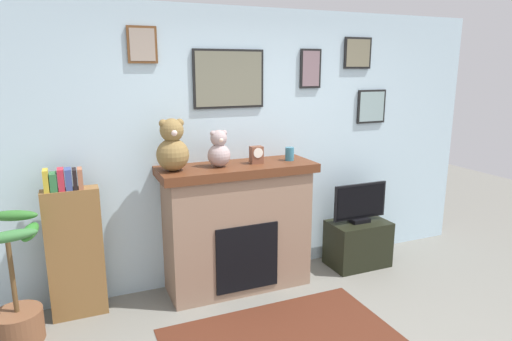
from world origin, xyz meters
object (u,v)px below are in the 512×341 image
(fireplace, at_px, (238,226))
(potted_plant, at_px, (16,300))
(television, at_px, (360,204))
(teddy_bear_tan, at_px, (219,150))
(mantel_clock, at_px, (256,155))
(candle_jar, at_px, (290,154))
(tv_stand, at_px, (358,243))
(bookshelf, at_px, (75,249))
(teddy_bear_grey, at_px, (172,147))

(fireplace, xyz_separation_m, potted_plant, (-1.86, -0.18, -0.26))
(fireplace, distance_m, television, 1.34)
(television, bearing_deg, teddy_bear_tan, 178.57)
(potted_plant, height_order, mantel_clock, mantel_clock)
(candle_jar, height_order, teddy_bear_tan, teddy_bear_tan)
(television, relative_size, teddy_bear_tan, 1.86)
(television, relative_size, candle_jar, 4.84)
(potted_plant, xyz_separation_m, tv_stand, (3.20, 0.13, -0.10))
(bookshelf, distance_m, teddy_bear_grey, 1.16)
(teddy_bear_grey, bearing_deg, mantel_clock, -0.06)
(tv_stand, height_order, television, television)
(potted_plant, distance_m, teddy_bear_grey, 1.66)
(candle_jar, bearing_deg, bookshelf, 178.13)
(mantel_clock, bearing_deg, fireplace, 174.09)
(tv_stand, xyz_separation_m, candle_jar, (-0.81, 0.04, 1.02))
(potted_plant, bearing_deg, bookshelf, 27.38)
(bookshelf, height_order, television, bookshelf)
(potted_plant, distance_m, television, 3.22)
(bookshelf, relative_size, tv_stand, 2.06)
(fireplace, relative_size, bookshelf, 1.12)
(mantel_clock, bearing_deg, teddy_bear_grey, 179.94)
(television, relative_size, teddy_bear_grey, 1.37)
(television, bearing_deg, tv_stand, 90.00)
(television, height_order, mantel_clock, mantel_clock)
(potted_plant, bearing_deg, teddy_bear_grey, 7.35)
(candle_jar, distance_m, teddy_bear_grey, 1.12)
(television, distance_m, teddy_bear_grey, 2.05)
(tv_stand, height_order, mantel_clock, mantel_clock)
(television, distance_m, mantel_clock, 1.30)
(teddy_bear_tan, bearing_deg, fireplace, 5.91)
(tv_stand, height_order, teddy_bear_grey, teddy_bear_grey)
(bookshelf, bearing_deg, teddy_bear_grey, -4.39)
(fireplace, xyz_separation_m, mantel_clock, (0.18, -0.02, 0.67))
(teddy_bear_grey, bearing_deg, fireplace, 1.79)
(teddy_bear_grey, bearing_deg, television, -1.12)
(tv_stand, bearing_deg, teddy_bear_tan, 178.63)
(fireplace, distance_m, potted_plant, 1.89)
(fireplace, bearing_deg, mantel_clock, -5.91)
(candle_jar, bearing_deg, potted_plant, -176.05)
(tv_stand, height_order, teddy_bear_tan, teddy_bear_tan)
(teddy_bear_grey, distance_m, teddy_bear_tan, 0.41)
(tv_stand, bearing_deg, teddy_bear_grey, 178.93)
(tv_stand, xyz_separation_m, teddy_bear_grey, (-1.92, 0.04, 1.16))
(tv_stand, bearing_deg, candle_jar, 177.42)
(television, xyz_separation_m, teddy_bear_tan, (-1.51, 0.04, 0.66))
(television, distance_m, teddy_bear_tan, 1.65)
(potted_plant, xyz_separation_m, candle_jar, (2.39, 0.16, 0.92))
(tv_stand, relative_size, candle_jar, 4.91)
(television, xyz_separation_m, candle_jar, (-0.81, 0.04, 0.58))
(bookshelf, height_order, candle_jar, candle_jar)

